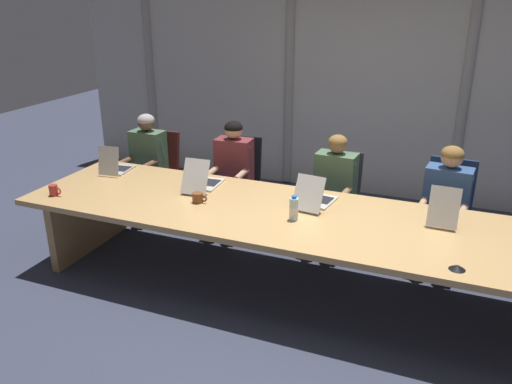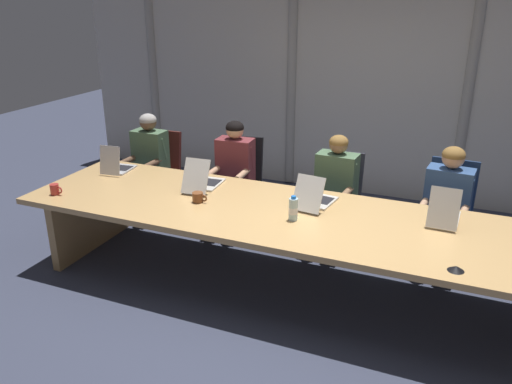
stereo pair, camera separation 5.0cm
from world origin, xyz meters
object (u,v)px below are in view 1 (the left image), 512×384
Objects in this scene: laptop_left_mid at (203,182)px; office_chair_right_mid at (444,225)px; laptop_right_mid at (444,214)px; person_right_mid at (445,201)px; person_center at (333,187)px; office_chair_center at (335,210)px; laptop_left_end at (116,167)px; office_chair_left_end at (157,183)px; office_chair_left_mid at (238,194)px; water_bottle_primary at (294,209)px; coffee_mug_far at (54,190)px; person_left_mid at (231,171)px; conference_mic_left_side at (457,267)px; laptop_center at (315,198)px; coffee_mug_near at (198,198)px; person_left_end at (144,160)px.

laptop_left_mid is 0.52× the size of office_chair_right_mid.
laptop_right_mid is 0.62m from person_right_mid.
person_right_mid reaches higher than person_center.
office_chair_center is 0.34m from person_center.
laptop_left_mid is 1.26m from person_center.
laptop_left_end is 0.41× the size of office_chair_left_end.
water_bottle_primary is at bearing 31.58° from office_chair_left_mid.
office_chair_right_mid is (0.01, 0.77, -0.42)m from laptop_right_mid.
laptop_left_end reaches higher than water_bottle_primary.
person_left_mid is at bearing 49.57° from coffee_mug_far.
person_left_mid is 1.46m from water_bottle_primary.
person_left_mid reaches higher than person_right_mid.
laptop_left_mid reaches higher than office_chair_center.
conference_mic_left_side is at bearing 35.15° from office_chair_center.
laptop_left_mid is at bearing 97.04° from laptop_center.
person_right_mid is at bearing 87.01° from person_left_mid.
coffee_mug_near is (-0.95, -1.15, 0.42)m from office_chair_center.
person_right_mid is at bearing -76.11° from laptop_left_mid.
office_chair_center is 7.43× the size of coffee_mug_far.
office_chair_center is 8.38× the size of conference_mic_left_side.
person_left_end is (-2.16, -0.16, 0.32)m from office_chair_center.
coffee_mug_near is at bearing 177.48° from water_bottle_primary.
coffee_mug_far is at bearing -55.39° from person_center.
office_chair_right_mid reaches higher than coffee_mug_far.
laptop_left_end is 0.87× the size of laptop_right_mid.
coffee_mug_far is (-2.22, -1.33, 0.12)m from person_center.
office_chair_left_mid is (-1.09, 0.82, -0.42)m from laptop_center.
office_chair_right_mid reaches higher than coffee_mug_near.
office_chair_left_end is 0.80× the size of person_right_mid.
office_chair_left_end is at bearing 150.01° from water_bottle_primary.
coffee_mug_near is (-0.96, -0.33, -0.01)m from laptop_center.
person_center is 2.59m from coffee_mug_far.
office_chair_right_mid is at bearing -44.39° from laptop_center.
coffee_mug_near is at bearing -2.30° from office_chair_left_mid.
laptop_left_end reaches higher than office_chair_right_mid.
person_left_end is 9.48× the size of coffee_mug_far.
laptop_left_end is 0.39× the size of office_chair_right_mid.
laptop_center reaches higher than office_chair_right_mid.
office_chair_left_mid is at bearing -85.88° from office_chair_right_mid.
laptop_right_mid is at bearing 3.46° from office_chair_right_mid.
person_right_mid is 5.64× the size of water_bottle_primary.
person_left_end is (-3.21, 0.61, -0.12)m from laptop_right_mid.
person_left_mid is (1.00, 0.60, -0.11)m from laptop_left_end.
conference_mic_left_side is at bearing 63.79° from office_chair_left_end.
person_left_end is 3.62m from conference_mic_left_side.
office_chair_right_mid is 2.35m from coffee_mug_near.
office_chair_left_mid is at bearing -58.84° from laptop_left_end.
laptop_center is 2.33m from coffee_mug_far.
laptop_right_mid is at bearing 20.69° from water_bottle_primary.
laptop_left_mid is at bearing 162.06° from conference_mic_left_side.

